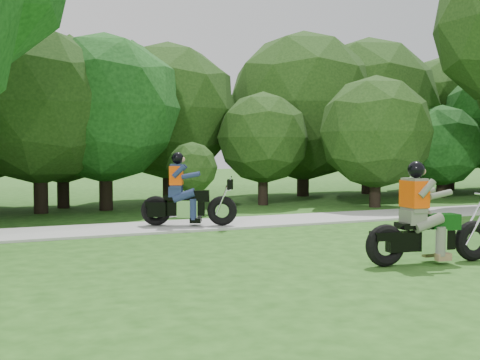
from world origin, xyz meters
TOP-DOWN VIEW (x-y plane):
  - walkway at (0.00, 8.00)m, footprint 60.00×2.20m
  - tree_line at (0.19, 14.76)m, footprint 40.61×12.10m
  - chopper_motorcycle at (-1.05, 1.33)m, footprint 2.60×0.79m
  - touring_motorcycle at (-3.45, 7.80)m, footprint 2.40×1.49m

SIDE VIEW (x-z plane):
  - walkway at x=0.00m, z-range 0.00..0.06m
  - chopper_motorcycle at x=-1.05m, z-range -0.24..1.61m
  - touring_motorcycle at x=-3.45m, z-range -0.20..1.73m
  - tree_line at x=0.19m, z-range -0.25..7.38m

